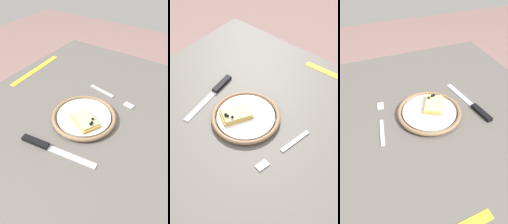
% 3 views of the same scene
% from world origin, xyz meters
% --- Properties ---
extents(ground_plane, '(6.00, 6.00, 0.00)m').
position_xyz_m(ground_plane, '(0.00, 0.00, 0.00)').
color(ground_plane, '#8B6965').
extents(dining_table, '(0.97, 0.88, 0.72)m').
position_xyz_m(dining_table, '(0.00, 0.00, 0.63)').
color(dining_table, '#5B5651').
rests_on(dining_table, ground_plane).
extents(plate, '(0.22, 0.22, 0.02)m').
position_xyz_m(plate, '(0.05, -0.02, 0.73)').
color(plate, white).
rests_on(plate, dining_table).
extents(pizza_slice_near, '(0.10, 0.11, 0.03)m').
position_xyz_m(pizza_slice_near, '(0.07, 0.00, 0.74)').
color(pizza_slice_near, gold).
rests_on(pizza_slice_near, plate).
extents(knife, '(0.06, 0.24, 0.01)m').
position_xyz_m(knife, '(0.21, -0.05, 0.73)').
color(knife, silver).
rests_on(knife, dining_table).
extents(fork, '(0.05, 0.20, 0.00)m').
position_xyz_m(fork, '(-0.11, 0.00, 0.72)').
color(fork, silver).
rests_on(fork, dining_table).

